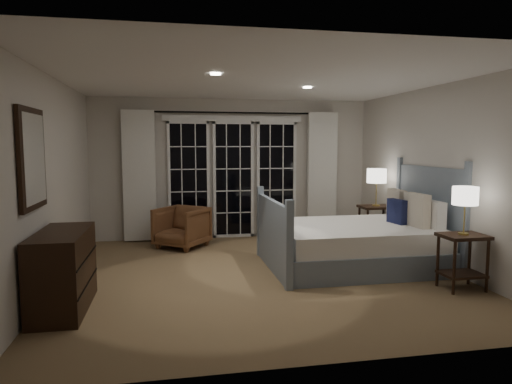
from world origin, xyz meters
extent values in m
plane|color=olive|center=(0.00, 0.00, 0.00)|extent=(5.00, 5.00, 0.00)
plane|color=white|center=(0.00, 0.00, 2.50)|extent=(5.00, 5.00, 0.00)
cube|color=beige|center=(-2.50, 0.00, 1.25)|extent=(0.02, 5.00, 2.50)
cube|color=beige|center=(2.50, 0.00, 1.25)|extent=(0.02, 5.00, 2.50)
cube|color=beige|center=(0.00, 2.50, 1.25)|extent=(5.00, 0.02, 2.50)
cube|color=beige|center=(0.00, -2.50, 1.25)|extent=(5.00, 0.02, 2.50)
cube|color=black|center=(-0.80, 2.47, 1.05)|extent=(0.66, 0.02, 2.02)
cube|color=black|center=(0.00, 2.47, 1.05)|extent=(0.66, 0.02, 2.02)
cube|color=black|center=(0.80, 2.47, 1.05)|extent=(0.66, 0.02, 2.02)
cube|color=white|center=(0.00, 2.46, 2.15)|extent=(2.50, 0.04, 0.10)
cylinder|color=black|center=(0.00, 2.40, 2.25)|extent=(3.50, 0.03, 0.03)
cube|color=white|center=(-1.65, 2.38, 1.15)|extent=(0.55, 0.10, 2.25)
cube|color=white|center=(1.65, 2.38, 1.15)|extent=(0.55, 0.10, 2.25)
cylinder|color=white|center=(0.80, 0.60, 2.49)|extent=(0.12, 0.12, 0.01)
cylinder|color=white|center=(-0.60, -0.40, 2.49)|extent=(0.12, 0.12, 0.01)
cube|color=gray|center=(1.35, 0.16, 0.16)|extent=(2.17, 1.69, 0.32)
cube|color=white|center=(1.35, 0.16, 0.45)|extent=(2.11, 1.63, 0.26)
cube|color=gray|center=(2.50, 0.16, 0.69)|extent=(0.06, 1.69, 1.38)
cube|color=gray|center=(0.20, 0.16, 0.48)|extent=(0.06, 1.69, 0.95)
cube|color=white|center=(2.30, -0.16, 0.76)|extent=(0.14, 0.60, 0.36)
cube|color=white|center=(2.30, 0.48, 0.76)|extent=(0.14, 0.60, 0.36)
cube|color=beige|center=(2.14, -0.12, 0.81)|extent=(0.16, 0.46, 0.45)
cube|color=beige|center=(2.14, 0.44, 0.81)|extent=(0.16, 0.46, 0.45)
cube|color=#161B3E|center=(2.00, 0.16, 0.75)|extent=(0.15, 0.35, 0.34)
cube|color=black|center=(2.20, -1.04, 0.63)|extent=(0.50, 0.40, 0.04)
cube|color=black|center=(2.20, -1.04, 0.18)|extent=(0.46, 0.36, 0.03)
cylinder|color=black|center=(1.99, -1.20, 0.31)|extent=(0.04, 0.04, 0.62)
cylinder|color=black|center=(2.41, -1.20, 0.31)|extent=(0.04, 0.04, 0.62)
cylinder|color=black|center=(1.99, -0.88, 0.31)|extent=(0.04, 0.04, 0.62)
cylinder|color=black|center=(2.41, -0.88, 0.31)|extent=(0.04, 0.04, 0.62)
cube|color=black|center=(2.24, 1.32, 0.65)|extent=(0.52, 0.41, 0.04)
cube|color=black|center=(2.24, 1.32, 0.19)|extent=(0.48, 0.37, 0.03)
cylinder|color=black|center=(2.02, 1.16, 0.32)|extent=(0.04, 0.04, 0.64)
cylinder|color=black|center=(2.45, 1.16, 0.32)|extent=(0.04, 0.04, 0.64)
cylinder|color=black|center=(2.02, 1.49, 0.32)|extent=(0.04, 0.04, 0.64)
cylinder|color=black|center=(2.45, 1.49, 0.32)|extent=(0.04, 0.04, 0.64)
cylinder|color=#CEB352|center=(2.20, -1.04, 0.66)|extent=(0.12, 0.12, 0.02)
cylinder|color=#CEB352|center=(2.20, -1.04, 0.83)|extent=(0.02, 0.02, 0.33)
cylinder|color=white|center=(2.20, -1.04, 1.10)|extent=(0.29, 0.29, 0.21)
cylinder|color=#CEB352|center=(2.24, 1.32, 0.68)|extent=(0.12, 0.12, 0.02)
cylinder|color=#CEB352|center=(2.24, 1.32, 0.87)|extent=(0.02, 0.02, 0.36)
cylinder|color=white|center=(2.24, 1.32, 1.17)|extent=(0.32, 0.32, 0.23)
imported|color=brown|center=(-0.96, 1.78, 0.34)|extent=(1.02, 1.02, 0.67)
cube|color=black|center=(-2.23, -0.87, 0.41)|extent=(0.48, 1.15, 0.81)
cube|color=black|center=(-1.99, -0.87, 0.27)|extent=(0.01, 1.13, 0.01)
cube|color=black|center=(-1.99, -0.87, 0.54)|extent=(0.01, 1.13, 0.01)
cube|color=black|center=(-2.47, -0.87, 1.55)|extent=(0.04, 0.85, 1.00)
cube|color=white|center=(-2.44, -0.87, 1.55)|extent=(0.01, 0.73, 0.88)
camera|label=1|loc=(-1.15, -5.70, 1.69)|focal=32.00mm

